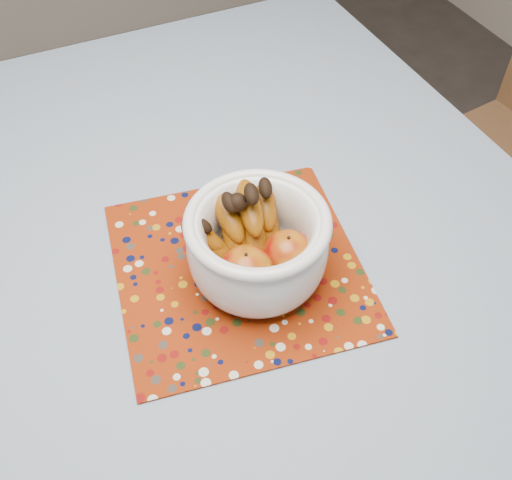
# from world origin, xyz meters

# --- Properties ---
(table) EXTENTS (1.20, 1.20, 0.75)m
(table) POSITION_xyz_m (0.00, 0.00, 0.67)
(table) COLOR brown
(table) RESTS_ON ground
(tablecloth) EXTENTS (1.32, 1.32, 0.01)m
(tablecloth) POSITION_xyz_m (0.00, 0.00, 0.76)
(tablecloth) COLOR slate
(tablecloth) RESTS_ON table
(placemat) EXTENTS (0.44, 0.44, 0.00)m
(placemat) POSITION_xyz_m (0.08, -0.11, 0.76)
(placemat) COLOR maroon
(placemat) RESTS_ON tablecloth
(fruit_bowl) EXTENTS (0.24, 0.22, 0.16)m
(fruit_bowl) POSITION_xyz_m (0.10, -0.12, 0.84)
(fruit_bowl) COLOR white
(fruit_bowl) RESTS_ON placemat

